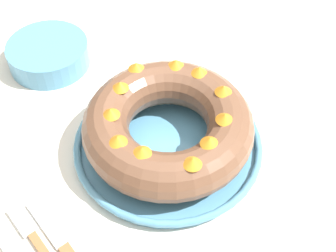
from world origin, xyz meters
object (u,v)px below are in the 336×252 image
at_px(bundt_cake, 168,126).
at_px(side_bowl, 49,54).
at_px(cake_knife, 65,248).
at_px(fork, 41,248).
at_px(serving_dish, 168,145).

relative_size(bundt_cake, side_bowl, 1.74).
bearing_deg(cake_knife, fork, 140.14).
xyz_separation_m(fork, cake_knife, (0.03, -0.02, 0.00)).
xyz_separation_m(bundt_cake, cake_knife, (-0.22, -0.05, -0.05)).
xyz_separation_m(serving_dish, fork, (-0.25, -0.03, -0.01)).
bearing_deg(bundt_cake, side_bowl, 98.28).
xyz_separation_m(bundt_cake, side_bowl, (-0.04, 0.31, -0.04)).
bearing_deg(fork, bundt_cake, 11.16).
relative_size(fork, side_bowl, 1.28).
bearing_deg(bundt_cake, serving_dish, -139.10).
relative_size(serving_dish, bundt_cake, 1.14).
distance_m(serving_dish, fork, 0.25).
height_order(fork, cake_knife, cake_knife).
height_order(bundt_cake, side_bowl, bundt_cake).
relative_size(fork, cake_knife, 1.17).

